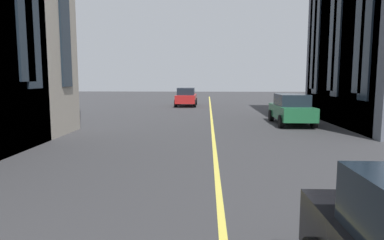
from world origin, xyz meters
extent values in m
cube|color=#D8C64C|center=(20.00, 0.00, 0.00)|extent=(80.00, 0.16, 0.01)
cube|color=#1E6038|center=(28.13, -4.90, 0.78)|extent=(4.70, 1.95, 0.80)
cube|color=#19232D|center=(28.13, -4.90, 1.53)|extent=(2.59, 1.72, 0.70)
cylinder|color=black|center=(29.68, -3.96, 0.38)|extent=(0.76, 0.27, 0.76)
cylinder|color=black|center=(29.68, -5.84, 0.38)|extent=(0.76, 0.27, 0.76)
cylinder|color=black|center=(26.58, -3.96, 0.38)|extent=(0.76, 0.27, 0.76)
cylinder|color=black|center=(26.58, -5.84, 0.38)|extent=(0.76, 0.27, 0.76)
cube|color=#B21E1E|center=(41.82, 2.49, 0.78)|extent=(4.70, 1.95, 0.80)
cube|color=#19232D|center=(41.82, 2.49, 1.53)|extent=(2.58, 1.72, 0.70)
cylinder|color=black|center=(40.27, 1.55, 0.38)|extent=(0.76, 0.27, 0.76)
cylinder|color=black|center=(40.27, 3.42, 0.38)|extent=(0.76, 0.27, 0.76)
cylinder|color=black|center=(43.37, 1.55, 0.38)|extent=(0.76, 0.27, 0.76)
cylinder|color=black|center=(43.37, 3.42, 0.38)|extent=(0.76, 0.27, 0.76)
cube|color=#19232D|center=(24.26, -7.45, 6.48)|extent=(1.10, 0.10, 9.47)
cube|color=#19232D|center=(28.12, -7.45, 6.48)|extent=(1.10, 0.10, 9.47)
cube|color=#19232D|center=(31.99, -7.45, 6.48)|extent=(1.10, 0.10, 9.47)
cube|color=#19232D|center=(32.53, -7.45, 7.73)|extent=(1.10, 0.10, 11.30)
camera|label=1|loc=(6.93, 0.30, 2.85)|focal=31.77mm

